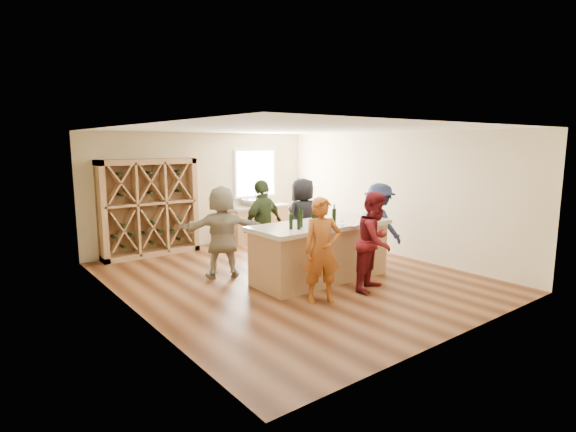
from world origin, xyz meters
TOP-DOWN VIEW (x-y plane):
  - floor at (0.00, 0.00)m, footprint 6.00×7.00m
  - ceiling at (0.00, 0.00)m, footprint 6.00×7.00m
  - wall_back at (0.00, 3.55)m, footprint 6.00×0.10m
  - wall_front at (0.00, -3.55)m, footprint 6.00×0.10m
  - wall_left at (-3.05, 0.00)m, footprint 0.10×7.00m
  - wall_right at (3.05, 0.00)m, footprint 0.10×7.00m
  - window_frame at (1.50, 3.47)m, footprint 1.30×0.06m
  - window_pane at (1.50, 3.44)m, footprint 1.18×0.01m
  - wine_rack at (-1.50, 3.27)m, footprint 2.20×0.45m
  - back_counter_base at (1.40, 3.20)m, footprint 1.60×0.58m
  - back_counter_top at (1.40, 3.20)m, footprint 1.70×0.62m
  - sink at (1.20, 3.20)m, footprint 0.54×0.54m
  - faucet at (1.20, 3.38)m, footprint 0.02×0.02m
  - tasting_counter_base at (0.36, -0.47)m, footprint 2.60×1.00m
  - tasting_counter_top at (0.36, -0.47)m, footprint 2.72×1.12m
  - wine_bottle_a at (-0.46, -0.61)m, footprint 0.07×0.07m
  - wine_bottle_b at (-0.37, -0.71)m, footprint 0.08×0.08m
  - wine_bottle_c at (-0.21, -0.58)m, footprint 0.09×0.09m
  - wine_bottle_d at (-0.01, -0.70)m, footprint 0.09×0.09m
  - wine_bottle_e at (0.13, -0.64)m, footprint 0.08×0.08m
  - wine_glass_a at (0.08, -0.93)m, footprint 0.08×0.08m
  - wine_glass_b at (0.50, -0.91)m, footprint 0.07×0.07m
  - wine_glass_c at (1.07, -0.90)m, footprint 0.08×0.08m
  - wine_glass_d at (0.76, -0.62)m, footprint 0.09×0.09m
  - wine_glass_e at (1.36, -0.71)m, footprint 0.08×0.08m
  - tasting_menu_a at (0.03, -0.89)m, footprint 0.29×0.36m
  - tasting_menu_b at (0.64, -0.92)m, footprint 0.32×0.37m
  - tasting_menu_c at (1.17, -0.82)m, footprint 0.27×0.34m
  - person_near_left at (-0.43, -1.39)m, footprint 0.76×0.67m
  - person_near_right at (0.71, -1.49)m, footprint 0.95×0.72m
  - person_server at (2.01, -0.44)m, footprint 0.60×1.15m
  - person_far_mid at (-0.14, 0.71)m, footprint 1.18×0.80m
  - person_far_right at (0.98, 0.81)m, footprint 0.92×0.64m
  - person_far_left at (-1.02, 0.81)m, footprint 1.74×1.19m
  - wine_bottle_f at (0.41, -0.77)m, footprint 0.07×0.07m

SIDE VIEW (x-z plane):
  - floor at x=0.00m, z-range -0.10..0.00m
  - back_counter_base at x=1.40m, z-range 0.00..0.86m
  - tasting_counter_base at x=0.36m, z-range 0.00..1.00m
  - person_near_left at x=-0.43m, z-range 0.00..1.71m
  - person_server at x=2.01m, z-range 0.00..1.73m
  - person_near_right at x=0.71m, z-range 0.00..1.73m
  - person_far_left at x=-1.02m, z-range 0.00..1.77m
  - back_counter_top at x=1.40m, z-range 0.86..0.92m
  - person_far_right at x=0.98m, z-range 0.00..1.81m
  - person_far_mid at x=-0.14m, z-range 0.00..1.83m
  - sink at x=1.20m, z-range 0.92..1.11m
  - tasting_counter_top at x=0.36m, z-range 1.00..1.08m
  - faucet at x=1.20m, z-range 0.92..1.22m
  - tasting_menu_a at x=0.03m, z-range 1.08..1.08m
  - tasting_menu_b at x=0.64m, z-range 1.08..1.08m
  - tasting_menu_c at x=1.17m, z-range 1.08..1.08m
  - wine_rack at x=-1.50m, z-range 0.00..2.20m
  - wine_glass_a at x=0.08m, z-range 1.08..1.24m
  - wine_glass_c at x=1.07m, z-range 1.08..1.26m
  - wine_glass_e at x=1.36m, z-range 1.08..1.26m
  - wine_glass_b at x=0.50m, z-range 1.08..1.27m
  - wine_glass_d at x=0.76m, z-range 1.08..1.28m
  - wine_bottle_a at x=-0.46m, z-range 1.08..1.35m
  - wine_bottle_e at x=0.13m, z-range 1.08..1.35m
  - wine_bottle_b at x=-0.37m, z-range 1.08..1.36m
  - wine_bottle_f at x=0.41m, z-range 1.08..1.38m
  - wine_bottle_c at x=-0.21m, z-range 1.08..1.39m
  - wine_bottle_d at x=-0.01m, z-range 1.08..1.39m
  - wall_back at x=0.00m, z-range 0.00..2.80m
  - wall_front at x=0.00m, z-range 0.00..2.80m
  - wall_left at x=-3.05m, z-range 0.00..2.80m
  - wall_right at x=3.05m, z-range 0.00..2.80m
  - window_frame at x=1.50m, z-range 1.10..2.40m
  - window_pane at x=1.50m, z-range 1.16..2.34m
  - ceiling at x=0.00m, z-range 2.80..2.90m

